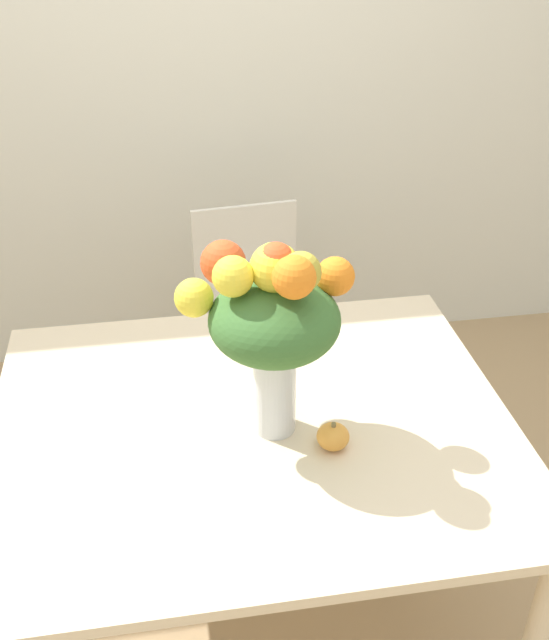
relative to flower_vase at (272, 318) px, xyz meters
The scene contains 6 objects.
ground_plane 1.09m from the flower_vase, 152.65° to the left, with size 12.00×12.00×0.00m, color tan.
wall_back 1.60m from the flower_vase, 91.69° to the left, with size 8.00×0.06×2.70m.
dining_table 0.42m from the flower_vase, 152.65° to the left, with size 1.33×1.10×0.76m.
flower_vase is the anchor object (origin of this frame).
pumpkin 0.34m from the flower_vase, 37.14° to the right, with size 0.08×0.08×0.07m.
dining_chair_near_window 1.14m from the flower_vase, 85.01° to the left, with size 0.46×0.46×0.90m.
Camera 1 is at (-0.19, -1.48, 2.00)m, focal length 42.00 mm.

